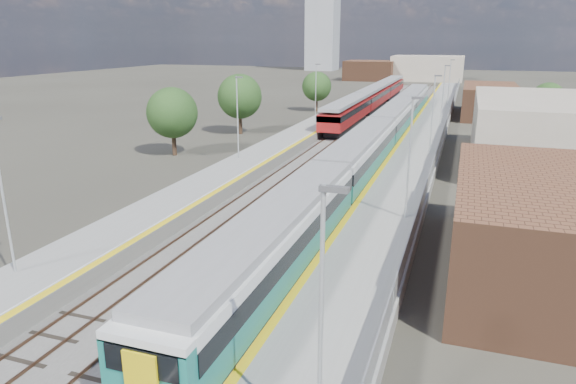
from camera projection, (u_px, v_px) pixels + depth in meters
The scene contains 12 objects.
ground at pixel (375, 144), 59.79m from camera, with size 320.00×320.00×0.00m, color #47443A.
ballast_bed at pixel (361, 138), 62.74m from camera, with size 10.50×155.00×0.06m, color #565451.
tracks at pixel (368, 136), 64.05m from camera, with size 8.96×160.00×0.17m.
platform_right at pixel (424, 138), 60.24m from camera, with size 4.70×155.00×8.52m.
platform_left at pixel (308, 131), 64.72m from camera, with size 4.30×155.00×8.52m.
buildings at pixel (367, 43), 142.63m from camera, with size 72.00×185.50×40.00m.
green_train at pixel (381, 133), 53.04m from camera, with size 3.04×84.67×3.35m.
red_train at pixel (373, 97), 87.38m from camera, with size 2.98×60.34×3.76m.
tree_a at pixel (172, 113), 52.58m from camera, with size 5.21×5.21×7.06m.
tree_b at pixel (240, 96), 64.54m from camera, with size 5.58×5.58×7.57m.
tree_c at pixel (317, 86), 85.15m from camera, with size 4.85×4.85×6.58m.
tree_d at pixel (548, 99), 71.04m from camera, with size 4.43×4.43×6.00m.
Camera 1 is at (9.52, -9.01, 11.72)m, focal length 32.00 mm.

